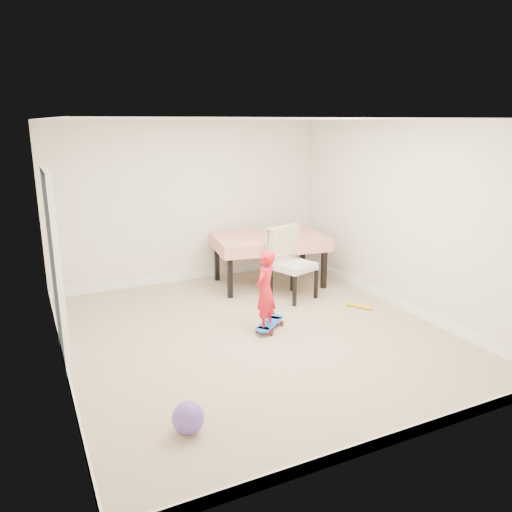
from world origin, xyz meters
name	(u,v)px	position (x,y,z in m)	size (l,w,h in m)	color
ground	(256,334)	(0.00, 0.00, 0.00)	(5.00, 5.00, 0.00)	tan
ceiling	(256,121)	(0.00, 0.00, 2.58)	(4.50, 5.00, 0.04)	white
wall_back	(190,203)	(0.00, 2.48, 1.30)	(4.50, 0.04, 2.60)	silver
wall_front	(398,297)	(0.00, -2.48, 1.30)	(4.50, 0.04, 2.60)	silver
wall_left	(55,253)	(-2.23, 0.00, 1.30)	(0.04, 5.00, 2.60)	silver
wall_right	(402,217)	(2.23, 0.00, 1.30)	(0.04, 5.00, 2.60)	silver
door	(56,272)	(-2.22, 0.30, 1.02)	(0.10, 0.94, 2.11)	white
baseboard_back	(192,276)	(0.00, 2.49, 0.06)	(4.50, 0.02, 0.12)	white
baseboard_front	(387,440)	(0.00, -2.49, 0.06)	(4.50, 0.02, 0.12)	white
baseboard_left	(66,366)	(-2.24, 0.00, 0.06)	(0.02, 5.00, 0.12)	white
baseboard_right	(396,302)	(2.24, 0.00, 0.06)	(0.02, 5.00, 0.12)	white
dining_table	(269,260)	(1.05, 1.69, 0.41)	(1.73, 1.09, 0.82)	#AE091A
dining_chair	(294,264)	(1.07, 0.94, 0.54)	(0.58, 0.66, 1.07)	white
skateboard	(270,326)	(0.22, 0.05, 0.05)	(0.62, 0.22, 0.09)	blue
child	(265,293)	(0.13, 0.01, 0.51)	(0.37, 0.25, 1.02)	red
balloon	(188,418)	(-1.41, -1.60, 0.14)	(0.28, 0.28, 0.28)	#684AB2
foam_toy	(359,306)	(1.72, 0.16, 0.03)	(0.06, 0.06, 0.40)	gold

